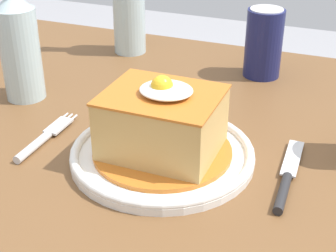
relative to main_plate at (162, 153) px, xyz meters
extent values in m
cube|color=brown|center=(-0.07, 0.05, -0.03)|extent=(1.46, 0.85, 0.04)
cylinder|color=white|center=(0.00, 0.00, 0.00)|extent=(0.24, 0.24, 0.01)
torus|color=white|center=(0.00, 0.00, 0.00)|extent=(0.24, 0.24, 0.01)
cylinder|color=#C66B23|center=(0.00, 0.00, 0.00)|extent=(0.19, 0.19, 0.01)
cube|color=tan|center=(0.00, 0.00, 0.05)|extent=(0.14, 0.12, 0.08)
cube|color=#C66B23|center=(0.00, 0.00, 0.09)|extent=(0.15, 0.12, 0.00)
ellipsoid|color=white|center=(0.01, 0.00, 0.09)|extent=(0.07, 0.06, 0.01)
sphere|color=yellow|center=(0.00, 0.00, 0.10)|extent=(0.03, 0.03, 0.03)
cylinder|color=silver|center=(-0.17, -0.05, 0.00)|extent=(0.01, 0.08, 0.01)
cube|color=silver|center=(-0.17, 0.02, 0.00)|extent=(0.02, 0.05, 0.00)
cylinder|color=silver|center=(-0.17, 0.04, 0.00)|extent=(0.00, 0.03, 0.00)
cylinder|color=silver|center=(-0.17, 0.04, 0.00)|extent=(0.00, 0.03, 0.00)
cylinder|color=silver|center=(-0.18, 0.04, 0.00)|extent=(0.00, 0.03, 0.00)
cylinder|color=#262628|center=(0.17, -0.02, 0.00)|extent=(0.01, 0.08, 0.01)
cube|color=silver|center=(0.16, 0.06, 0.00)|extent=(0.02, 0.09, 0.00)
cylinder|color=#191E51|center=(0.06, 0.33, 0.05)|extent=(0.07, 0.07, 0.12)
cylinder|color=silver|center=(0.06, 0.33, 0.11)|extent=(0.06, 0.06, 0.00)
cylinder|color=#ADC6CC|center=(-0.22, 0.36, 0.07)|extent=(0.06, 0.06, 0.15)
cylinder|color=#ADC6CC|center=(-0.29, 0.09, 0.07)|extent=(0.06, 0.06, 0.15)
cone|color=#ADC6CC|center=(-0.29, 0.09, 0.15)|extent=(0.06, 0.06, 0.03)
camera|label=1|loc=(0.22, -0.52, 0.35)|focal=53.65mm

